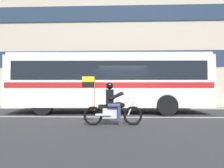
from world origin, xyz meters
TOP-DOWN VIEW (x-y plane):
  - ground_plane at (0.00, 0.00)m, footprint 60.00×60.00m
  - sidewalk_curb at (0.00, 5.10)m, footprint 28.00×3.80m
  - lane_center_stripe at (0.00, -0.60)m, footprint 26.60×0.14m
  - office_building_facade at (0.00, 7.39)m, footprint 28.00×0.89m
  - transit_bus at (-0.80, 1.19)m, footprint 10.84×2.87m
  - motorcycle_with_rider at (-0.49, -2.65)m, footprint 2.19×0.64m
  - fire_hydrant at (2.45, 4.00)m, footprint 0.22×0.30m

SIDE VIEW (x-z plane):
  - ground_plane at x=0.00m, z-range 0.00..0.00m
  - lane_center_stripe at x=0.00m, z-range 0.00..0.01m
  - sidewalk_curb at x=0.00m, z-range 0.00..0.15m
  - fire_hydrant at x=2.45m, z-range 0.14..0.89m
  - motorcycle_with_rider at x=-0.49m, z-range -0.22..1.55m
  - transit_bus at x=-0.80m, z-range 0.27..3.49m
  - office_building_facade at x=0.00m, z-range 0.01..11.51m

